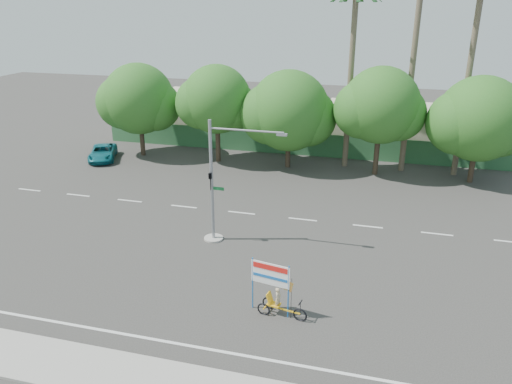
# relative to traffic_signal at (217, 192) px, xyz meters

# --- Properties ---
(ground) EXTENTS (120.00, 120.00, 0.00)m
(ground) POSITION_rel_traffic_signal_xyz_m (2.20, -3.98, -2.92)
(ground) COLOR #33302D
(ground) RESTS_ON ground
(fence) EXTENTS (38.00, 0.08, 2.00)m
(fence) POSITION_rel_traffic_signal_xyz_m (2.20, 17.52, -1.92)
(fence) COLOR #336B3D
(fence) RESTS_ON ground
(building_left) EXTENTS (12.00, 8.00, 4.00)m
(building_left) POSITION_rel_traffic_signal_xyz_m (-7.80, 22.02, -0.92)
(building_left) COLOR beige
(building_left) RESTS_ON ground
(building_right) EXTENTS (14.00, 8.00, 3.60)m
(building_right) POSITION_rel_traffic_signal_xyz_m (10.20, 22.02, -1.12)
(building_right) COLOR beige
(building_right) RESTS_ON ground
(tree_far_left) EXTENTS (7.14, 6.00, 7.96)m
(tree_far_left) POSITION_rel_traffic_signal_xyz_m (-11.85, 14.02, 1.84)
(tree_far_left) COLOR #473828
(tree_far_left) RESTS_ON ground
(tree_left) EXTENTS (6.66, 5.60, 8.07)m
(tree_left) POSITION_rel_traffic_signal_xyz_m (-4.85, 14.02, 2.14)
(tree_left) COLOR #473828
(tree_left) RESTS_ON ground
(tree_center) EXTENTS (7.62, 6.40, 7.85)m
(tree_center) POSITION_rel_traffic_signal_xyz_m (1.14, 14.02, 1.55)
(tree_center) COLOR #473828
(tree_center) RESTS_ON ground
(tree_right) EXTENTS (6.90, 5.80, 8.36)m
(tree_right) POSITION_rel_traffic_signal_xyz_m (8.15, 14.02, 2.32)
(tree_right) COLOR #473828
(tree_right) RESTS_ON ground
(tree_far_right) EXTENTS (7.38, 6.20, 7.94)m
(tree_far_right) POSITION_rel_traffic_signal_xyz_m (15.15, 14.02, 1.73)
(tree_far_right) COLOR #473828
(tree_far_right) RESTS_ON ground
(palm_tall) EXTENTS (3.73, 3.79, 17.45)m
(palm_tall) POSITION_rel_traffic_signal_xyz_m (10.20, 15.52, 7.55)
(palm_tall) COLOR #70604C
(palm_tall) RESTS_ON ground
(palm_mid) EXTENTS (3.73, 3.79, 15.45)m
(palm_mid) POSITION_rel_traffic_signal_xyz_m (14.20, 15.52, 6.48)
(palm_mid) COLOR #70604C
(palm_mid) RESTS_ON ground
(palm_short) EXTENTS (3.73, 3.79, 14.45)m
(palm_short) POSITION_rel_traffic_signal_xyz_m (5.70, 15.52, 5.94)
(palm_short) COLOR #70604C
(palm_short) RESTS_ON ground
(traffic_signal) EXTENTS (4.72, 1.10, 7.00)m
(traffic_signal) POSITION_rel_traffic_signal_xyz_m (0.00, 0.00, 0.00)
(traffic_signal) COLOR gray
(traffic_signal) RESTS_ON ground
(trike_billboard) EXTENTS (2.59, 0.85, 2.58)m
(trike_billboard) POSITION_rel_traffic_signal_xyz_m (4.74, -6.18, -1.88)
(trike_billboard) COLOR black
(trike_billboard) RESTS_ON ground
(pickup_truck) EXTENTS (3.58, 4.84, 1.22)m
(pickup_truck) POSITION_rel_traffic_signal_xyz_m (-14.50, 11.88, -2.31)
(pickup_truck) COLOR #106671
(pickup_truck) RESTS_ON ground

